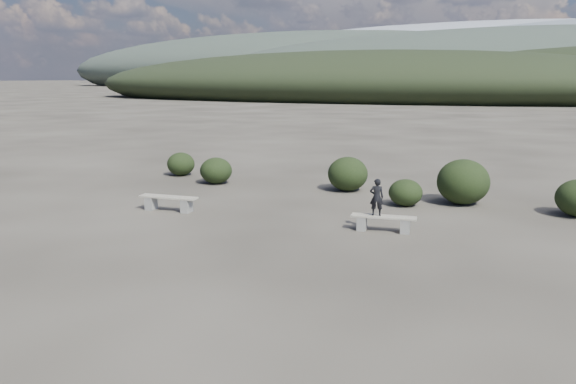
% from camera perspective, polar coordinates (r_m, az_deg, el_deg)
% --- Properties ---
extents(ground, '(1200.00, 1200.00, 0.00)m').
position_cam_1_polar(ground, '(11.33, -6.09, -8.83)').
color(ground, '#2C2822').
rests_on(ground, ground).
extents(bench_left, '(1.83, 0.56, 0.45)m').
position_cam_1_polar(bench_left, '(17.18, -12.04, -1.00)').
color(bench_left, slate).
rests_on(bench_left, ground).
extents(bench_right, '(1.71, 0.59, 0.42)m').
position_cam_1_polar(bench_right, '(14.78, 9.67, -3.03)').
color(bench_right, slate).
rests_on(bench_right, ground).
extents(seated_person, '(0.41, 0.33, 0.97)m').
position_cam_1_polar(seated_person, '(14.65, 9.00, -0.51)').
color(seated_person, black).
rests_on(seated_person, bench_right).
extents(shrub_a, '(1.21, 1.21, 0.99)m').
position_cam_1_polar(shrub_a, '(21.31, -7.32, 2.17)').
color(shrub_a, black).
rests_on(shrub_a, ground).
extents(shrub_b, '(1.41, 1.41, 1.21)m').
position_cam_1_polar(shrub_b, '(19.86, 6.09, 1.84)').
color(shrub_b, black).
rests_on(shrub_b, ground).
extents(shrub_c, '(1.05, 1.05, 0.84)m').
position_cam_1_polar(shrub_c, '(17.84, 11.85, -0.06)').
color(shrub_c, black).
rests_on(shrub_c, ground).
extents(shrub_d, '(1.63, 1.63, 1.43)m').
position_cam_1_polar(shrub_d, '(18.49, 17.37, 0.99)').
color(shrub_d, black).
rests_on(shrub_d, ground).
extents(shrub_f, '(1.12, 1.12, 0.94)m').
position_cam_1_polar(shrub_f, '(23.31, -10.83, 2.81)').
color(shrub_f, black).
rests_on(shrub_f, ground).
extents(mountain_ridges, '(500.00, 400.00, 56.00)m').
position_cam_1_polar(mountain_ridges, '(348.55, 22.13, 11.86)').
color(mountain_ridges, black).
rests_on(mountain_ridges, ground).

